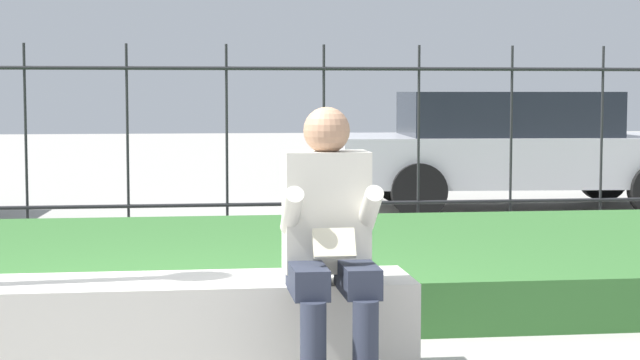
# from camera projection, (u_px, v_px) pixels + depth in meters

# --- Properties ---
(stone_bench) EXTENTS (2.52, 0.53, 0.48)m
(stone_bench) POSITION_uv_depth(u_px,v_px,m) (141.00, 338.00, 4.94)
(stone_bench) COLOR beige
(stone_bench) RESTS_ON ground_plane
(person_seated_reader) EXTENTS (0.42, 0.73, 1.28)m
(person_seated_reader) POSITION_uv_depth(u_px,v_px,m) (329.00, 238.00, 4.71)
(person_seated_reader) COLOR black
(person_seated_reader) RESTS_ON ground_plane
(grass_berm) EXTENTS (10.61, 3.34, 0.31)m
(grass_berm) POSITION_uv_depth(u_px,v_px,m) (178.00, 267.00, 7.31)
(grass_berm) COLOR #33662D
(grass_berm) RESTS_ON ground_plane
(iron_fence) EXTENTS (8.61, 0.03, 1.77)m
(iron_fence) POSITION_uv_depth(u_px,v_px,m) (177.00, 140.00, 9.33)
(iron_fence) COLOR #232326
(iron_fence) RESTS_ON ground_plane
(car_parked_right) EXTENTS (4.28, 2.22, 1.35)m
(car_parked_right) POSITION_uv_depth(u_px,v_px,m) (514.00, 147.00, 12.28)
(car_parked_right) COLOR #B7B7BC
(car_parked_right) RESTS_ON ground_plane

